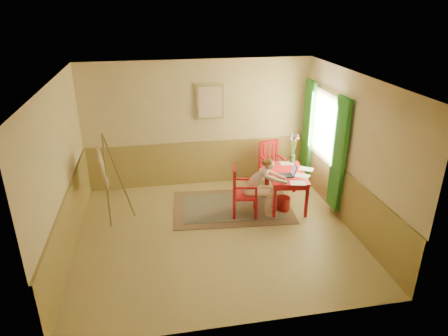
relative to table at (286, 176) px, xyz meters
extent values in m
cube|color=tan|center=(-1.59, -0.86, -0.64)|extent=(5.00, 4.50, 0.02)
cube|color=white|center=(-1.59, -0.86, 2.18)|extent=(5.00, 4.50, 0.02)
cube|color=#D2B180|center=(-1.59, 1.40, 0.77)|extent=(5.00, 0.02, 2.80)
cube|color=#D2B180|center=(-1.59, -3.12, 0.77)|extent=(5.00, 0.02, 2.80)
cube|color=#D2B180|center=(-4.10, -0.86, 0.77)|extent=(0.02, 4.50, 2.80)
cube|color=#D2B180|center=(0.92, -0.86, 0.77)|extent=(0.02, 4.50, 2.80)
cube|color=olive|center=(-1.59, 1.37, -0.13)|extent=(5.00, 0.04, 1.00)
cube|color=olive|center=(-4.07, -0.86, -0.13)|extent=(0.04, 4.50, 1.00)
cube|color=olive|center=(0.89, -0.86, -0.13)|extent=(0.04, 4.50, 1.00)
cube|color=white|center=(0.88, 0.24, 0.92)|extent=(0.02, 1.00, 1.30)
cube|color=tan|center=(0.86, 0.24, 0.92)|extent=(0.03, 1.12, 1.42)
cube|color=#33892F|center=(0.81, -0.54, 0.62)|extent=(0.08, 0.45, 2.20)
cube|color=#33892F|center=(0.81, 1.02, 0.62)|extent=(0.08, 0.45, 2.20)
cube|color=tan|center=(-1.34, 1.35, 1.27)|extent=(0.60, 0.04, 0.76)
cube|color=beige|center=(-1.34, 1.32, 1.27)|extent=(0.50, 0.02, 0.66)
cube|color=#8C7251|center=(-1.10, 0.05, -0.62)|extent=(2.52, 1.79, 0.01)
cube|color=#162031|center=(-1.10, 0.05, -0.62)|extent=(2.09, 1.36, 0.01)
cube|color=red|center=(0.00, 0.00, 0.07)|extent=(0.88, 1.29, 0.04)
cube|color=red|center=(0.00, 0.00, 0.00)|extent=(0.77, 1.18, 0.10)
cube|color=red|center=(-0.39, -0.50, -0.29)|extent=(0.06, 0.06, 0.68)
cube|color=red|center=(0.23, -0.59, -0.29)|extent=(0.06, 0.06, 0.68)
cube|color=red|center=(-0.23, 0.59, -0.29)|extent=(0.06, 0.06, 0.68)
cube|color=red|center=(0.39, 0.50, -0.29)|extent=(0.06, 0.06, 0.68)
cube|color=red|center=(-0.92, -0.29, -0.20)|extent=(0.54, 0.53, 0.05)
cube|color=red|center=(-1.16, -0.44, -0.42)|extent=(0.06, 0.06, 0.41)
cube|color=red|center=(-0.75, -0.52, -0.42)|extent=(0.06, 0.06, 0.41)
cube|color=red|center=(-1.09, -0.05, -0.42)|extent=(0.06, 0.06, 0.41)
cube|color=red|center=(-0.68, -0.13, -0.42)|extent=(0.06, 0.06, 0.41)
cube|color=red|center=(-1.16, -0.44, 0.11)|extent=(0.06, 0.06, 0.56)
cube|color=red|center=(-1.09, -0.05, 0.11)|extent=(0.06, 0.06, 0.56)
cube|color=red|center=(-1.12, -0.25, 0.36)|extent=(0.14, 0.45, 0.06)
cube|color=red|center=(-1.14, -0.35, 0.09)|extent=(0.04, 0.05, 0.46)
cube|color=red|center=(-1.12, -0.25, 0.09)|extent=(0.04, 0.05, 0.46)
cube|color=red|center=(-1.10, -0.15, 0.09)|extent=(0.04, 0.05, 0.46)
cube|color=red|center=(-0.96, -0.48, 0.05)|extent=(0.42, 0.12, 0.04)
cube|color=red|center=(-0.76, -0.52, -0.06)|extent=(0.05, 0.05, 0.22)
cube|color=red|center=(-0.88, -0.09, 0.05)|extent=(0.42, 0.12, 0.04)
cube|color=red|center=(-0.69, -0.13, -0.06)|extent=(0.05, 0.05, 0.22)
cube|color=red|center=(-0.03, 0.86, -0.19)|extent=(0.53, 0.54, 0.05)
cube|color=red|center=(-0.26, 1.04, -0.42)|extent=(0.06, 0.06, 0.42)
cube|color=red|center=(-0.19, 0.62, -0.42)|extent=(0.06, 0.06, 0.42)
cube|color=red|center=(0.14, 1.10, -0.42)|extent=(0.06, 0.06, 0.42)
cube|color=red|center=(0.21, 0.68, -0.42)|extent=(0.06, 0.06, 0.42)
cube|color=red|center=(-0.26, 1.04, 0.12)|extent=(0.06, 0.06, 0.57)
cube|color=red|center=(0.14, 1.10, 0.12)|extent=(0.06, 0.06, 0.57)
cube|color=red|center=(-0.06, 1.07, 0.38)|extent=(0.46, 0.12, 0.06)
cube|color=red|center=(-0.16, 1.05, 0.11)|extent=(0.05, 0.04, 0.47)
cube|color=red|center=(-0.06, 1.07, 0.11)|extent=(0.05, 0.04, 0.47)
cube|color=red|center=(0.04, 1.09, 0.11)|extent=(0.05, 0.04, 0.47)
cube|color=red|center=(-0.23, 0.83, 0.06)|extent=(0.11, 0.43, 0.04)
cube|color=red|center=(-0.20, 0.63, -0.05)|extent=(0.05, 0.05, 0.23)
cube|color=red|center=(0.17, 0.89, 0.06)|extent=(0.11, 0.43, 0.04)
cube|color=red|center=(0.20, 0.69, -0.05)|extent=(0.05, 0.05, 0.23)
ellipsoid|color=beige|center=(-0.86, -0.28, -0.10)|extent=(0.33, 0.38, 0.21)
cylinder|color=beige|center=(-0.68, -0.41, -0.11)|extent=(0.44, 0.23, 0.15)
cylinder|color=beige|center=(-0.64, -0.24, -0.11)|extent=(0.44, 0.23, 0.15)
cylinder|color=beige|center=(-0.48, -0.44, -0.36)|extent=(0.13, 0.13, 0.48)
cylinder|color=beige|center=(-0.45, -0.28, -0.36)|extent=(0.13, 0.13, 0.48)
cube|color=beige|center=(-0.42, -0.45, -0.60)|extent=(0.21, 0.12, 0.07)
cube|color=beige|center=(-0.39, -0.29, -0.60)|extent=(0.21, 0.12, 0.07)
ellipsoid|color=beige|center=(-0.72, -0.31, 0.11)|extent=(0.50, 0.36, 0.50)
ellipsoid|color=beige|center=(-0.58, -0.34, 0.29)|extent=(0.24, 0.31, 0.17)
sphere|color=beige|center=(-0.48, -0.36, 0.44)|extent=(0.22, 0.22, 0.19)
ellipsoid|color=brown|center=(-0.50, -0.35, 0.49)|extent=(0.21, 0.22, 0.14)
sphere|color=brown|center=(-0.57, -0.34, 0.48)|extent=(0.12, 0.12, 0.10)
cylinder|color=beige|center=(-0.52, -0.49, 0.24)|extent=(0.22, 0.14, 0.14)
cylinder|color=beige|center=(-0.31, -0.51, 0.16)|extent=(0.28, 0.08, 0.16)
sphere|color=beige|center=(-0.43, -0.52, 0.20)|extent=(0.10, 0.10, 0.08)
sphere|color=beige|center=(-0.18, -0.51, 0.11)|extent=(0.08, 0.08, 0.07)
cylinder|color=beige|center=(-0.47, -0.22, 0.24)|extent=(0.21, 0.10, 0.14)
cylinder|color=beige|center=(-0.26, -0.28, 0.16)|extent=(0.28, 0.18, 0.16)
sphere|color=beige|center=(-0.38, -0.23, 0.20)|extent=(0.10, 0.10, 0.08)
sphere|color=beige|center=(-0.15, -0.33, 0.11)|extent=(0.08, 0.08, 0.07)
cube|color=#1E2338|center=(-0.09, -0.16, 0.10)|extent=(0.33, 0.25, 0.02)
cube|color=#2D3342|center=(-0.09, -0.16, 0.10)|extent=(0.29, 0.20, 0.00)
cube|color=#1E2338|center=(0.09, -0.18, 0.21)|extent=(0.09, 0.23, 0.21)
cube|color=#99BFF2|center=(0.08, -0.18, 0.21)|extent=(0.07, 0.19, 0.17)
cube|color=white|center=(0.05, -0.53, 0.09)|extent=(0.33, 0.27, 0.00)
cube|color=white|center=(0.45, 0.08, 0.09)|extent=(0.36, 0.33, 0.00)
cube|color=white|center=(0.16, 0.45, 0.09)|extent=(0.31, 0.23, 0.00)
cube|color=white|center=(0.25, -0.22, 0.09)|extent=(0.36, 0.35, 0.00)
cylinder|color=#3F724C|center=(0.30, 0.49, 0.17)|extent=(0.13, 0.13, 0.16)
cylinder|color=#3F7233|center=(0.29, 0.55, 0.45)|extent=(0.02, 0.14, 0.44)
sphere|color=#728CD8|center=(0.29, 0.62, 0.66)|extent=(0.09, 0.09, 0.07)
cylinder|color=#3F7233|center=(0.26, 0.46, 0.46)|extent=(0.09, 0.07, 0.46)
sphere|color=pink|center=(0.22, 0.43, 0.69)|extent=(0.06, 0.06, 0.05)
cylinder|color=#3F7233|center=(0.31, 0.50, 0.40)|extent=(0.04, 0.04, 0.34)
sphere|color=pink|center=(0.33, 0.51, 0.57)|extent=(0.07, 0.07, 0.05)
cylinder|color=#3F7233|center=(0.24, 0.44, 0.44)|extent=(0.12, 0.10, 0.42)
sphere|color=#728CD8|center=(0.19, 0.40, 0.65)|extent=(0.08, 0.08, 0.06)
cylinder|color=#3F7233|center=(0.35, 0.51, 0.42)|extent=(0.12, 0.05, 0.38)
sphere|color=pink|center=(0.40, 0.53, 0.61)|extent=(0.07, 0.07, 0.05)
cylinder|color=#3F7233|center=(0.32, 0.50, 0.42)|extent=(0.07, 0.03, 0.38)
sphere|color=pink|center=(0.35, 0.51, 0.61)|extent=(0.07, 0.07, 0.05)
cylinder|color=#3F7233|center=(0.35, 0.52, 0.45)|extent=(0.12, 0.07, 0.43)
sphere|color=#728CD8|center=(0.40, 0.55, 0.66)|extent=(0.07, 0.07, 0.05)
cylinder|color=red|center=(-0.12, -0.25, -0.49)|extent=(0.33, 0.33, 0.29)
cylinder|color=olive|center=(-3.49, -0.12, 0.24)|extent=(0.04, 0.32, 1.74)
cylinder|color=olive|center=(-3.53, 0.16, 0.24)|extent=(0.13, 0.32, 1.74)
cylinder|color=olive|center=(-3.28, 0.05, 0.24)|extent=(0.46, 0.09, 1.75)
cylinder|color=olive|center=(-3.54, 0.02, 0.17)|extent=(0.09, 0.49, 0.03)
cube|color=olive|center=(-3.48, 0.03, 0.17)|extent=(0.12, 0.53, 0.03)
cube|color=tan|center=(-3.56, 0.02, 0.47)|extent=(0.23, 0.78, 0.58)
cube|color=beige|center=(-3.54, 0.02, 0.47)|extent=(0.19, 0.70, 0.50)
camera|label=1|loc=(-2.59, -7.07, 3.36)|focal=32.22mm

